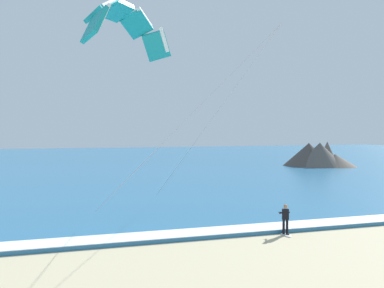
# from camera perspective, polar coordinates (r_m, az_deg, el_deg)

# --- Properties ---
(sea) EXTENTS (200.00, 120.00, 0.20)m
(sea) POSITION_cam_1_polar(r_m,az_deg,el_deg) (84.62, -7.59, -2.08)
(sea) COLOR teal
(sea) RESTS_ON ground
(surf_foam) EXTENTS (200.00, 1.93, 0.04)m
(surf_foam) POSITION_cam_1_polar(r_m,az_deg,el_deg) (29.45, 15.64, -9.22)
(surf_foam) COLOR white
(surf_foam) RESTS_ON sea
(surfboard) EXTENTS (0.67, 1.45, 0.09)m
(surfboard) POSITION_cam_1_polar(r_m,az_deg,el_deg) (26.73, 11.32, -10.75)
(surfboard) COLOR white
(surfboard) RESTS_ON ground
(kitesurfer) EXTENTS (0.58, 0.57, 1.69)m
(kitesurfer) POSITION_cam_1_polar(r_m,az_deg,el_deg) (26.56, 11.32, -8.81)
(kitesurfer) COLOR black
(kitesurfer) RESTS_ON ground
(kite_primary) EXTENTS (10.55, 9.88, 12.71)m
(kite_primary) POSITION_cam_1_polar(r_m,az_deg,el_deg) (30.86, -8.30, 14.36)
(kite_primary) COLOR teal
(headland_right) EXTENTS (10.48, 10.50, 3.93)m
(headland_right) POSITION_cam_1_polar(r_m,az_deg,el_deg) (73.81, 15.18, -1.41)
(headland_right) COLOR #47423D
(headland_right) RESTS_ON ground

